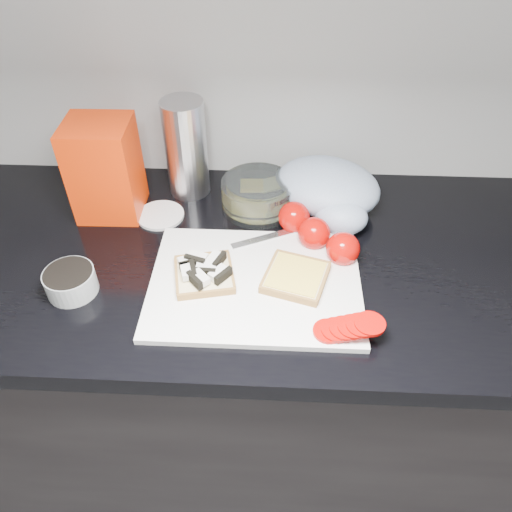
% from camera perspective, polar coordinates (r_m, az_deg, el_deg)
% --- Properties ---
extents(base_cabinet, '(3.50, 0.60, 0.86)m').
position_cam_1_polar(base_cabinet, '(1.39, -3.16, -13.86)').
color(base_cabinet, black).
rests_on(base_cabinet, ground).
extents(countertop, '(3.50, 0.64, 0.04)m').
position_cam_1_polar(countertop, '(1.05, -4.08, -0.14)').
color(countertop, black).
rests_on(countertop, base_cabinet).
extents(cutting_board, '(0.40, 0.30, 0.01)m').
position_cam_1_polar(cutting_board, '(0.95, -0.09, -3.17)').
color(cutting_board, white).
rests_on(cutting_board, countertop).
extents(bread_left, '(0.14, 0.14, 0.04)m').
position_cam_1_polar(bread_left, '(0.95, -6.01, -1.90)').
color(bread_left, '#FBE5B1').
rests_on(bread_left, cutting_board).
extents(bread_right, '(0.15, 0.15, 0.02)m').
position_cam_1_polar(bread_right, '(0.95, 4.56, -2.42)').
color(bread_right, '#FBE5B1').
rests_on(bread_right, cutting_board).
extents(tomato_slices, '(0.13, 0.07, 0.03)m').
position_cam_1_polar(tomato_slices, '(0.87, 10.56, -8.03)').
color(tomato_slices, '#B50804').
rests_on(tomato_slices, cutting_board).
extents(knife, '(0.21, 0.11, 0.01)m').
position_cam_1_polar(knife, '(1.06, 4.47, 3.08)').
color(knife, silver).
rests_on(knife, cutting_board).
extents(seed_tub, '(0.09, 0.09, 0.05)m').
position_cam_1_polar(seed_tub, '(0.99, -20.45, -2.65)').
color(seed_tub, '#9CA1A1').
rests_on(seed_tub, countertop).
extents(tub_lid, '(0.13, 0.13, 0.01)m').
position_cam_1_polar(tub_lid, '(1.14, -10.86, 4.60)').
color(tub_lid, silver).
rests_on(tub_lid, countertop).
extents(glass_bowl, '(0.16, 0.16, 0.07)m').
position_cam_1_polar(glass_bowl, '(1.12, 0.23, 6.97)').
color(glass_bowl, silver).
rests_on(glass_bowl, countertop).
extents(bread_bag, '(0.14, 0.13, 0.21)m').
position_cam_1_polar(bread_bag, '(1.13, -16.87, 9.47)').
color(bread_bag, '#F42404').
rests_on(bread_bag, countertop).
extents(steel_canister, '(0.09, 0.09, 0.22)m').
position_cam_1_polar(steel_canister, '(1.15, -7.99, 12.05)').
color(steel_canister, '#B9BABE').
rests_on(steel_canister, countertop).
extents(grocery_bag, '(0.29, 0.28, 0.10)m').
position_cam_1_polar(grocery_bag, '(1.12, 8.33, 7.44)').
color(grocery_bag, silver).
rests_on(grocery_bag, countertop).
extents(whole_tomatoes, '(0.16, 0.16, 0.07)m').
position_cam_1_polar(whole_tomatoes, '(1.03, 6.92, 2.66)').
color(whole_tomatoes, '#B50804').
rests_on(whole_tomatoes, countertop).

